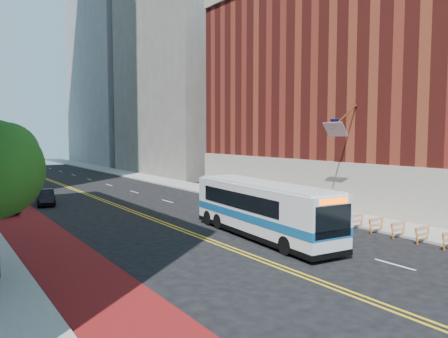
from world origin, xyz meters
name	(u,v)px	position (x,y,z in m)	size (l,w,h in m)	color
ground	(291,271)	(0.00, 0.00, 0.00)	(160.00, 160.00, 0.00)	black
sidewalk_right	(192,187)	(12.00, 30.00, 0.07)	(4.00, 140.00, 0.15)	gray
bus_lane_paint	(2,202)	(-8.10, 30.00, 0.00)	(3.60, 140.00, 0.01)	#600F0D
center_line_inner	(88,195)	(-0.18, 30.00, 0.00)	(0.14, 140.00, 0.01)	gold
center_line_outer	(92,195)	(0.18, 30.00, 0.00)	(0.14, 140.00, 0.01)	gold
lane_dashes	(109,185)	(4.80, 38.00, 0.01)	(0.14, 98.20, 0.01)	silver
brick_building	(378,84)	(21.93, 12.00, 10.96)	(18.73, 36.00, 22.00)	maroon
midrise_right_near	(195,49)	(23.00, 48.00, 20.00)	(18.00, 26.00, 40.00)	slate
midrise_right_far	(130,37)	(24.00, 78.00, 27.50)	(20.00, 28.00, 55.00)	gray
construction_barriers	(366,221)	(9.60, 3.42, 0.68)	(1.42, 10.91, 1.00)	orange
transit_bus	(261,209)	(3.11, 6.02, 1.73)	(3.63, 12.25, 3.32)	silver
car_b	(45,197)	(-5.12, 26.18, 0.68)	(1.44, 4.14, 1.36)	black
car_c	(9,185)	(-6.40, 37.85, 0.72)	(2.00, 4.93, 1.43)	black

